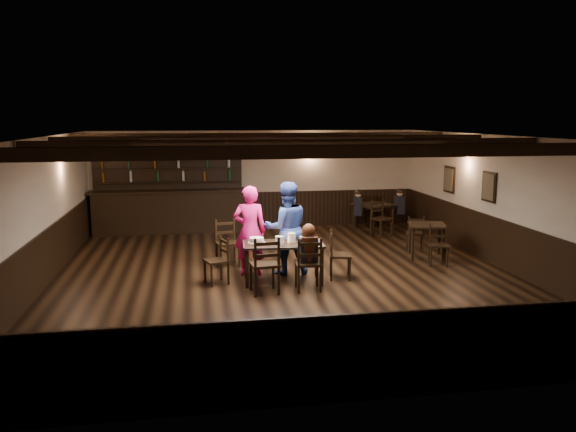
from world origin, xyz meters
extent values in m
plane|color=black|center=(0.00, 0.00, 0.00)|extent=(10.00, 10.00, 0.00)
cube|color=beige|center=(0.00, 5.00, 1.35)|extent=(9.00, 0.02, 2.70)
cube|color=beige|center=(0.00, -5.00, 1.35)|extent=(9.00, 0.02, 2.70)
cube|color=beige|center=(-4.50, 0.00, 1.35)|extent=(0.02, 10.00, 2.70)
cube|color=beige|center=(4.50, 0.00, 1.35)|extent=(0.02, 10.00, 2.70)
cube|color=silver|center=(0.00, 0.00, 2.70)|extent=(9.00, 10.00, 0.02)
cube|color=black|center=(0.00, 4.97, 0.50)|extent=(9.00, 0.04, 1.00)
cube|color=black|center=(0.00, -4.97, 0.50)|extent=(9.00, 0.04, 1.00)
cube|color=black|center=(-4.47, 0.00, 0.50)|extent=(0.04, 10.00, 1.00)
cube|color=black|center=(4.47, 0.00, 0.50)|extent=(0.04, 10.00, 1.00)
cube|color=black|center=(-1.90, 4.97, 1.85)|extent=(0.90, 0.03, 1.00)
cube|color=black|center=(-1.90, 4.95, 1.85)|extent=(0.80, 0.02, 0.90)
cube|color=black|center=(4.47, 0.50, 1.60)|extent=(0.03, 0.55, 0.65)
cube|color=#72664C|center=(4.45, 0.50, 1.60)|extent=(0.02, 0.45, 0.55)
cube|color=black|center=(4.47, 2.40, 1.55)|extent=(0.03, 0.55, 0.65)
cube|color=#72664C|center=(4.45, 2.40, 1.55)|extent=(0.02, 0.45, 0.55)
cube|color=black|center=(0.00, -3.00, 2.60)|extent=(8.90, 0.18, 0.18)
cube|color=black|center=(0.00, -1.00, 2.60)|extent=(8.90, 0.18, 0.18)
cube|color=black|center=(0.00, 1.00, 2.60)|extent=(8.90, 0.18, 0.18)
cube|color=black|center=(0.00, 3.00, 2.60)|extent=(8.90, 0.18, 0.18)
cube|color=black|center=(-0.82, -0.68, 0.36)|extent=(0.06, 0.06, 0.71)
cube|color=black|center=(-0.78, -0.06, 0.36)|extent=(0.06, 0.06, 0.71)
cube|color=black|center=(0.54, -0.77, 0.36)|extent=(0.06, 0.06, 0.71)
cube|color=black|center=(0.58, -0.15, 0.36)|extent=(0.06, 0.06, 0.71)
cube|color=black|center=(-0.12, -0.41, 0.73)|extent=(1.53, 0.84, 0.04)
cube|color=#A5A8AD|center=(-0.10, -0.06, 0.73)|extent=(1.49, 0.13, 0.04)
cube|color=#A5A8AD|center=(-0.15, -0.77, 0.73)|extent=(1.49, 0.13, 0.04)
cube|color=#A5A8AD|center=(0.61, -0.46, 0.73)|extent=(0.08, 0.74, 0.04)
cube|color=#A5A8AD|center=(-0.85, -0.37, 0.73)|extent=(0.08, 0.74, 0.04)
cube|color=black|center=(-0.36, -0.78, 0.25)|extent=(0.04, 0.04, 0.49)
cube|color=black|center=(-0.32, -1.17, 0.25)|extent=(0.04, 0.04, 0.49)
cube|color=black|center=(-0.77, -0.83, 0.25)|extent=(0.04, 0.04, 0.49)
cube|color=black|center=(-0.73, -1.22, 0.25)|extent=(0.04, 0.04, 0.49)
cube|color=black|center=(-0.54, -1.00, 0.52)|extent=(0.53, 0.51, 0.05)
cube|color=black|center=(-0.52, -1.19, 0.77)|extent=(0.48, 0.09, 0.52)
cube|color=black|center=(-0.52, -1.19, 0.72)|extent=(0.41, 0.07, 0.06)
cube|color=black|center=(-0.52, -1.19, 0.93)|extent=(0.41, 0.07, 0.06)
cube|color=black|center=(0.45, -0.79, 0.23)|extent=(0.04, 0.04, 0.47)
cube|color=black|center=(0.43, -1.16, 0.23)|extent=(0.04, 0.04, 0.47)
cube|color=black|center=(0.06, -0.76, 0.23)|extent=(0.04, 0.04, 0.47)
cube|color=black|center=(0.04, -1.13, 0.23)|extent=(0.04, 0.04, 0.47)
cube|color=black|center=(0.25, -0.96, 0.49)|extent=(0.48, 0.46, 0.04)
cube|color=black|center=(0.24, -1.15, 0.74)|extent=(0.46, 0.06, 0.49)
cube|color=black|center=(0.24, -1.15, 0.69)|extent=(0.39, 0.05, 0.05)
cube|color=black|center=(0.24, -1.15, 0.88)|extent=(0.39, 0.05, 0.05)
cube|color=black|center=(-1.57, -0.19, 0.21)|extent=(0.04, 0.04, 0.42)
cube|color=black|center=(-1.26, -0.08, 0.21)|extent=(0.04, 0.04, 0.42)
cube|color=black|center=(-1.46, -0.52, 0.21)|extent=(0.04, 0.04, 0.42)
cube|color=black|center=(-1.15, -0.41, 0.21)|extent=(0.04, 0.04, 0.42)
cube|color=black|center=(-1.36, -0.30, 0.44)|extent=(0.50, 0.51, 0.04)
cube|color=black|center=(-1.20, -0.25, 0.65)|extent=(0.16, 0.40, 0.44)
cube|color=black|center=(-1.20, -0.25, 0.61)|extent=(0.14, 0.34, 0.05)
cube|color=black|center=(-1.20, -0.25, 0.78)|extent=(0.14, 0.34, 0.05)
cube|color=black|center=(1.13, -0.57, 0.22)|extent=(0.04, 0.04, 0.44)
cube|color=black|center=(0.79, -0.50, 0.22)|extent=(0.04, 0.04, 0.44)
cube|color=black|center=(1.21, -0.21, 0.22)|extent=(0.04, 0.04, 0.44)
cube|color=black|center=(0.86, -0.14, 0.22)|extent=(0.04, 0.04, 0.44)
cube|color=black|center=(1.00, -0.36, 0.46)|extent=(0.49, 0.50, 0.04)
cube|color=black|center=(0.83, -0.32, 0.69)|extent=(0.12, 0.43, 0.46)
cube|color=black|center=(0.83, -0.32, 0.65)|extent=(0.10, 0.37, 0.05)
cube|color=black|center=(0.83, -0.32, 0.83)|extent=(0.10, 0.37, 0.05)
cube|color=black|center=(-1.23, 0.69, 0.23)|extent=(0.04, 0.04, 0.46)
cube|color=black|center=(-1.30, 1.05, 0.23)|extent=(0.04, 0.04, 0.46)
cube|color=black|center=(-0.85, 0.77, 0.23)|extent=(0.04, 0.04, 0.46)
cube|color=black|center=(-0.92, 1.13, 0.23)|extent=(0.04, 0.04, 0.46)
cube|color=black|center=(-1.07, 0.91, 0.48)|extent=(0.53, 0.51, 0.04)
cube|color=black|center=(-1.11, 1.09, 0.73)|extent=(0.45, 0.13, 0.48)
cube|color=black|center=(-1.11, 1.09, 0.68)|extent=(0.38, 0.10, 0.05)
cube|color=black|center=(-1.11, 1.09, 0.87)|extent=(0.38, 0.10, 0.05)
imported|color=#F71A77|center=(-0.68, 0.21, 0.88)|extent=(0.70, 0.51, 1.77)
imported|color=navy|center=(0.04, 0.17, 0.92)|extent=(0.92, 0.73, 1.83)
cube|color=black|center=(0.25, -0.85, 0.52)|extent=(0.30, 0.30, 0.12)
cube|color=black|center=(0.25, -0.96, 0.73)|extent=(0.32, 0.19, 0.45)
cylinder|color=black|center=(0.25, -0.96, 0.94)|extent=(0.09, 0.32, 0.32)
sphere|color=#D8A384|center=(0.25, -0.96, 1.08)|extent=(0.20, 0.20, 0.20)
sphere|color=#34190B|center=(0.25, -0.99, 1.09)|extent=(0.24, 0.24, 0.24)
cone|color=#34190B|center=(0.25, -1.08, 0.71)|extent=(0.19, 0.19, 0.56)
cylinder|color=white|center=(-0.60, -0.31, 0.76)|extent=(0.33, 0.33, 0.01)
cylinder|color=white|center=(-0.60, -0.31, 0.81)|extent=(0.27, 0.27, 0.09)
cylinder|color=silver|center=(-0.60, -0.31, 0.79)|extent=(0.28, 0.28, 0.04)
cylinder|color=white|center=(-0.20, -0.49, 0.83)|extent=(0.16, 0.16, 0.15)
cylinder|color=white|center=(0.06, -0.35, 0.84)|extent=(0.15, 0.15, 0.17)
cylinder|color=#A5A8AD|center=(-0.11, -0.32, 0.77)|extent=(0.05, 0.05, 0.03)
sphere|color=orange|center=(-0.11, -0.32, 0.80)|extent=(0.03, 0.03, 0.03)
cylinder|color=silver|center=(0.25, -0.50, 0.79)|extent=(0.03, 0.03, 0.08)
cylinder|color=#A5A8AD|center=(0.29, -0.55, 0.80)|extent=(0.03, 0.03, 0.09)
cylinder|color=silver|center=(0.23, -0.35, 0.80)|extent=(0.07, 0.07, 0.10)
cube|color=maroon|center=(0.40, -0.59, 0.75)|extent=(0.30, 0.23, 0.00)
cube|color=navy|center=(0.43, -0.36, 0.75)|extent=(0.32, 0.25, 0.00)
cube|color=black|center=(-2.40, 4.65, 0.55)|extent=(3.94, 0.60, 1.10)
cube|color=black|center=(-2.40, 4.65, 1.12)|extent=(4.14, 0.70, 0.05)
cube|color=black|center=(-2.40, 4.92, 1.10)|extent=(3.94, 0.10, 2.20)
cube|color=black|center=(-2.40, 4.82, 1.35)|extent=(3.84, 0.22, 0.03)
cube|color=black|center=(-2.40, 4.82, 1.70)|extent=(3.84, 0.22, 0.03)
cube|color=black|center=(-2.40, 4.82, 2.05)|extent=(3.84, 0.22, 0.03)
cube|color=black|center=(3.29, 0.92, 0.73)|extent=(0.97, 0.97, 0.04)
cube|color=black|center=(2.89, 0.70, 0.35)|extent=(0.05, 0.05, 0.71)
cube|color=black|center=(3.07, 1.32, 0.35)|extent=(0.05, 0.05, 0.71)
cube|color=black|center=(3.51, 0.52, 0.35)|extent=(0.05, 0.05, 0.71)
cube|color=black|center=(3.69, 1.14, 0.35)|extent=(0.05, 0.05, 0.71)
cube|color=black|center=(3.03, 3.89, 0.73)|extent=(1.17, 1.17, 0.04)
cube|color=black|center=(2.84, 3.41, 0.35)|extent=(0.06, 0.06, 0.71)
cube|color=black|center=(2.55, 4.08, 0.35)|extent=(0.06, 0.06, 0.71)
cube|color=black|center=(3.51, 3.70, 0.35)|extent=(0.06, 0.06, 0.71)
cube|color=black|center=(3.22, 4.37, 0.35)|extent=(0.06, 0.06, 0.71)
cube|color=black|center=(2.60, 3.87, 0.71)|extent=(0.28, 0.37, 0.48)
sphere|color=#D8A384|center=(2.60, 3.87, 1.04)|extent=(0.19, 0.19, 0.19)
sphere|color=black|center=(2.60, 3.87, 1.06)|extent=(0.20, 0.20, 0.20)
cube|color=black|center=(3.79, 3.91, 0.71)|extent=(0.22, 0.34, 0.48)
sphere|color=#D8A384|center=(3.79, 3.91, 1.03)|extent=(0.18, 0.18, 0.18)
sphere|color=black|center=(3.79, 3.91, 1.06)|extent=(0.19, 0.19, 0.19)
camera|label=1|loc=(-1.72, -10.47, 3.06)|focal=35.00mm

